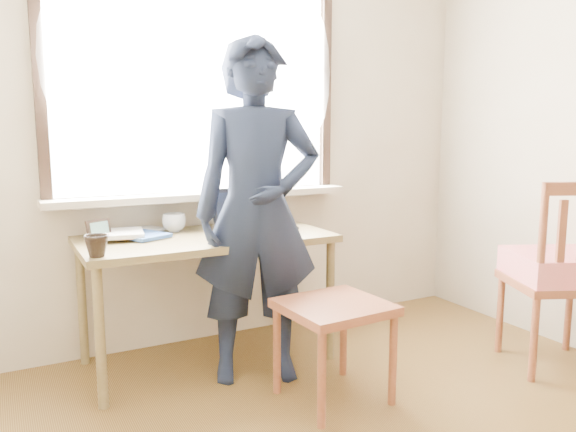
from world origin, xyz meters
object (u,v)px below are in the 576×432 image
mug_white (174,223)px  person (257,212)px  side_chair (558,270)px  laptop (248,223)px  desk (206,249)px  work_chair (334,318)px  mug_dark (97,246)px

mug_white → person: (0.30, -0.51, 0.11)m
side_chair → laptop: bearing=147.0°
side_chair → desk: bearing=150.2°
desk → work_chair: size_ratio=2.69×
mug_white → work_chair: (0.51, -0.93, -0.37)m
mug_dark → laptop: bearing=15.2°
desk → work_chair: 0.86m
desk → mug_white: 0.27m
laptop → work_chair: bearing=-78.1°
mug_dark → work_chair: 1.18m
laptop → mug_dark: size_ratio=3.60×
mug_dark → side_chair: bearing=-16.9°
laptop → person: (-0.07, -0.28, 0.10)m
mug_white → person: 0.60m
desk → mug_dark: (-0.63, -0.26, 0.13)m
work_chair → side_chair: side_chair is taller
laptop → person: size_ratio=0.22×
desk → person: bearing=-60.0°
desk → person: size_ratio=0.77×
work_chair → side_chair: (1.31, -0.25, 0.14)m
work_chair → side_chair: size_ratio=0.48×
desk → side_chair: (1.70, -0.97, -0.10)m
desk → side_chair: side_chair is taller
laptop → mug_dark: bearing=-164.8°
laptop → mug_dark: (-0.87, -0.24, -0.01)m
work_chair → person: 0.67m
desk → laptop: (0.24, -0.03, 0.14)m
mug_white → work_chair: size_ratio=0.26×
desk → mug_dark: mug_dark is taller
mug_white → person: bearing=-59.9°
desk → person: (0.18, -0.31, 0.24)m
desk → mug_white: mug_white is taller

